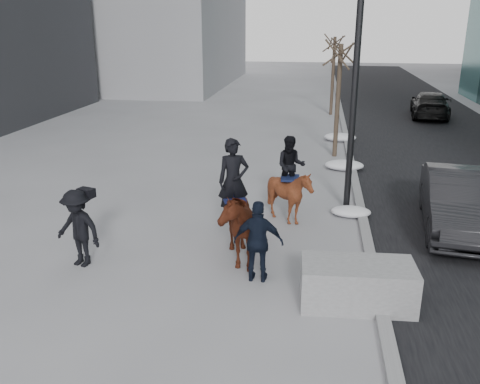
# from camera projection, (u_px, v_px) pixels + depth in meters

# --- Properties ---
(ground) EXTENTS (120.00, 120.00, 0.00)m
(ground) POSITION_uv_depth(u_px,v_px,m) (231.00, 276.00, 10.82)
(ground) COLOR gray
(ground) RESTS_ON ground
(road) EXTENTS (8.00, 90.00, 0.01)m
(road) POSITION_uv_depth(u_px,v_px,m) (458.00, 165.00, 19.18)
(road) COLOR black
(road) RESTS_ON ground
(curb) EXTENTS (0.25, 90.00, 0.12)m
(curb) POSITION_uv_depth(u_px,v_px,m) (350.00, 159.00, 19.74)
(curb) COLOR gray
(curb) RESTS_ON ground
(planter) EXTENTS (2.18, 1.17, 0.85)m
(planter) POSITION_uv_depth(u_px,v_px,m) (357.00, 284.00, 9.63)
(planter) COLOR #959598
(planter) RESTS_ON ground
(car_near) EXTENTS (2.15, 4.80, 1.53)m
(car_near) POSITION_uv_depth(u_px,v_px,m) (458.00, 202.00, 13.04)
(car_near) COLOR black
(car_near) RESTS_ON ground
(car_far) EXTENTS (2.62, 5.10, 1.42)m
(car_far) POSITION_uv_depth(u_px,v_px,m) (430.00, 105.00, 28.51)
(car_far) COLOR black
(car_far) RESTS_ON ground
(tree_near) EXTENTS (1.20, 1.20, 4.84)m
(tree_near) POSITION_uv_depth(u_px,v_px,m) (338.00, 96.00, 19.68)
(tree_near) COLOR #382C21
(tree_near) RESTS_ON ground
(tree_far) EXTENTS (1.20, 1.20, 4.82)m
(tree_far) POSITION_uv_depth(u_px,v_px,m) (333.00, 72.00, 28.72)
(tree_far) COLOR #3B3023
(tree_far) RESTS_ON ground
(mounted_left) EXTENTS (1.65, 2.35, 2.77)m
(mounted_left) POSITION_uv_depth(u_px,v_px,m) (233.00, 216.00, 11.31)
(mounted_left) COLOR #502010
(mounted_left) RESTS_ON ground
(mounted_right) EXTENTS (1.30, 1.44, 2.34)m
(mounted_right) POSITION_uv_depth(u_px,v_px,m) (290.00, 189.00, 13.47)
(mounted_right) COLOR #45210D
(mounted_right) RESTS_ON ground
(feeder) EXTENTS (1.04, 0.87, 1.75)m
(feeder) POSITION_uv_depth(u_px,v_px,m) (259.00, 242.00, 10.39)
(feeder) COLOR black
(feeder) RESTS_ON ground
(camera_crew) EXTENTS (1.27, 0.96, 1.75)m
(camera_crew) POSITION_uv_depth(u_px,v_px,m) (78.00, 228.00, 11.06)
(camera_crew) COLOR black
(camera_crew) RESTS_ON ground
(lamppost) EXTENTS (0.25, 0.96, 9.09)m
(lamppost) POSITION_uv_depth(u_px,v_px,m) (359.00, 28.00, 13.19)
(lamppost) COLOR black
(lamppost) RESTS_ON ground
(snow_piles) EXTENTS (1.43, 10.24, 0.36)m
(snow_piles) POSITION_uv_depth(u_px,v_px,m) (343.00, 158.00, 19.53)
(snow_piles) COLOR silver
(snow_piles) RESTS_ON ground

